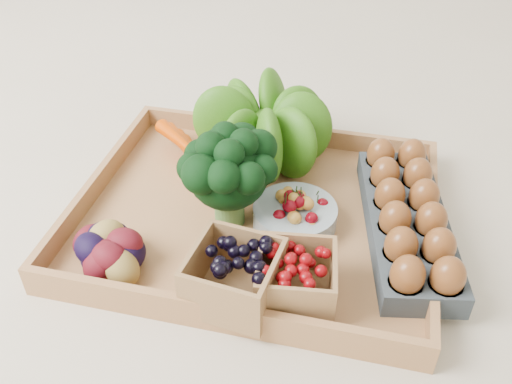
% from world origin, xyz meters
% --- Properties ---
extents(ground, '(4.00, 4.00, 0.00)m').
position_xyz_m(ground, '(0.00, 0.00, 0.00)').
color(ground, beige).
rests_on(ground, ground).
extents(tray, '(0.55, 0.45, 0.01)m').
position_xyz_m(tray, '(0.00, 0.00, 0.01)').
color(tray, '#AE7949').
rests_on(tray, ground).
extents(carrots, '(0.18, 0.13, 0.04)m').
position_xyz_m(carrots, '(-0.12, 0.09, 0.04)').
color(carrots, '#D14000').
rests_on(carrots, tray).
extents(lettuce, '(0.16, 0.16, 0.16)m').
position_xyz_m(lettuce, '(-0.02, 0.15, 0.10)').
color(lettuce, '#275B0E').
rests_on(lettuce, tray).
extents(broccoli, '(0.15, 0.15, 0.12)m').
position_xyz_m(broccoli, '(-0.04, -0.03, 0.07)').
color(broccoli, black).
rests_on(broccoli, tray).
extents(cherry_bowl, '(0.13, 0.13, 0.03)m').
position_xyz_m(cherry_bowl, '(0.06, -0.01, 0.03)').
color(cherry_bowl, '#8C9EA5').
rests_on(cherry_bowl, tray).
extents(egg_carton, '(0.17, 0.34, 0.04)m').
position_xyz_m(egg_carton, '(0.23, 0.01, 0.03)').
color(egg_carton, '#353D44').
rests_on(egg_carton, tray).
extents(potatoes, '(0.14, 0.14, 0.08)m').
position_xyz_m(potatoes, '(-0.17, -0.16, 0.06)').
color(potatoes, '#460B13').
rests_on(potatoes, tray).
extents(punnet_blackberry, '(0.12, 0.12, 0.08)m').
position_xyz_m(punnet_blackberry, '(0.01, -0.17, 0.05)').
color(punnet_blackberry, black).
rests_on(punnet_blackberry, tray).
extents(punnet_raspberry, '(0.12, 0.12, 0.07)m').
position_xyz_m(punnet_raspberry, '(0.09, -0.15, 0.05)').
color(punnet_raspberry, '#670408').
rests_on(punnet_raspberry, tray).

